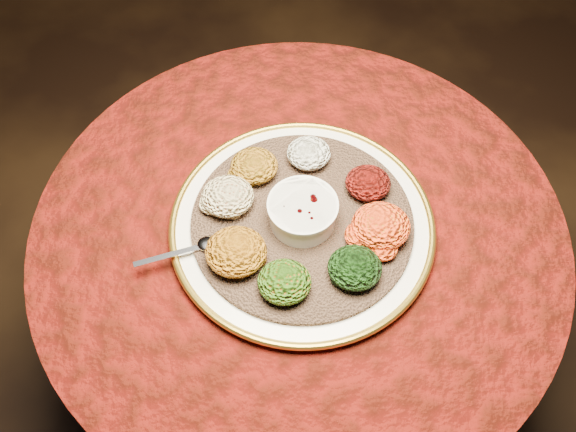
{
  "coord_description": "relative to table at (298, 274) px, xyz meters",
  "views": [
    {
      "loc": [
        0.0,
        -0.61,
        1.7
      ],
      "look_at": [
        -0.02,
        0.0,
        0.76
      ],
      "focal_mm": 40.0,
      "sensor_mm": 36.0,
      "label": 1
    }
  ],
  "objects": [
    {
      "name": "portion_tikil",
      "position": [
        0.14,
        -0.03,
        0.23
      ],
      "size": [
        0.1,
        0.1,
        0.05
      ],
      "primitive_type": "ellipsoid",
      "color": "#C88510",
      "rests_on": "injera"
    },
    {
      "name": "portion_shiro",
      "position": [
        -0.08,
        0.1,
        0.23
      ],
      "size": [
        0.09,
        0.08,
        0.04
      ],
      "primitive_type": "ellipsoid",
      "color": "#9D6013",
      "rests_on": "injera"
    },
    {
      "name": "portion_gomen",
      "position": [
        0.09,
        -0.11,
        0.23
      ],
      "size": [
        0.09,
        0.09,
        0.04
      ],
      "primitive_type": "ellipsoid",
      "color": "black",
      "rests_on": "injera"
    },
    {
      "name": "stew_bowl",
      "position": [
        0.01,
        -0.0,
        0.24
      ],
      "size": [
        0.12,
        0.12,
        0.05
      ],
      "color": "silver",
      "rests_on": "injera"
    },
    {
      "name": "portion_kik",
      "position": [
        -0.1,
        -0.09,
        0.23
      ],
      "size": [
        0.1,
        0.1,
        0.05
      ],
      "primitive_type": "ellipsoid",
      "color": "#A05E0E",
      "rests_on": "injera"
    },
    {
      "name": "injera",
      "position": [
        0.01,
        -0.0,
        0.2
      ],
      "size": [
        0.41,
        0.41,
        0.01
      ],
      "primitive_type": "cylinder",
      "rotation": [
        0.0,
        0.0,
        -0.06
      ],
      "color": "brown",
      "rests_on": "platter"
    },
    {
      "name": "portion_timatim",
      "position": [
        -0.13,
        0.03,
        0.23
      ],
      "size": [
        0.09,
        0.09,
        0.04
      ],
      "primitive_type": "ellipsoid",
      "color": "maroon",
      "rests_on": "injera"
    },
    {
      "name": "portion_ayib",
      "position": [
        0.01,
        0.13,
        0.23
      ],
      "size": [
        0.08,
        0.08,
        0.04
      ],
      "primitive_type": "ellipsoid",
      "color": "white",
      "rests_on": "injera"
    },
    {
      "name": "portion_kitfo",
      "position": [
        0.12,
        0.07,
        0.23
      ],
      "size": [
        0.08,
        0.08,
        0.04
      ],
      "primitive_type": "ellipsoid",
      "color": "black",
      "rests_on": "injera"
    },
    {
      "name": "portion_mixveg",
      "position": [
        -0.02,
        -0.14,
        0.23
      ],
      "size": [
        0.09,
        0.08,
        0.04
      ],
      "primitive_type": "ellipsoid",
      "color": "#B0380B",
      "rests_on": "injera"
    },
    {
      "name": "spoon",
      "position": [
        -0.16,
        -0.07,
        0.21
      ],
      "size": [
        0.15,
        0.07,
        0.01
      ],
      "rotation": [
        0.0,
        0.0,
        -2.79
      ],
      "color": "silver",
      "rests_on": "injera"
    },
    {
      "name": "table",
      "position": [
        0.0,
        0.0,
        0.0
      ],
      "size": [
        0.96,
        0.96,
        0.73
      ],
      "color": "black",
      "rests_on": "ground"
    },
    {
      "name": "platter",
      "position": [
        0.01,
        -0.0,
        0.19
      ],
      "size": [
        0.48,
        0.48,
        0.02
      ],
      "rotation": [
        0.0,
        0.0,
        -0.07
      ],
      "color": "silver",
      "rests_on": "table"
    }
  ]
}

